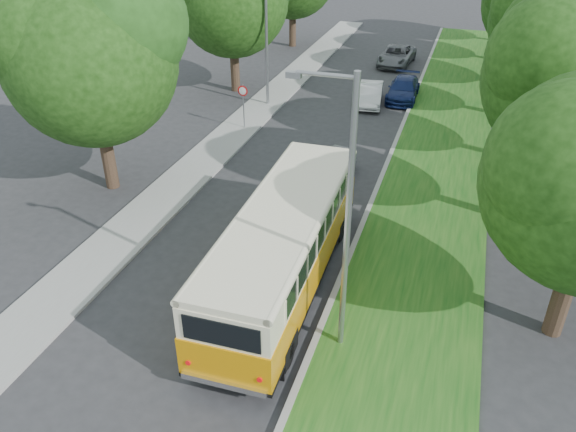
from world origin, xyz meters
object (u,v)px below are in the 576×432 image
(lamppost_far, at_px, (265,35))
(car_blue, at_px, (403,89))
(car_silver, at_px, (325,167))
(car_grey, at_px, (396,56))
(car_white, at_px, (371,94))
(vintage_bus, at_px, (284,248))
(lamppost_near, at_px, (345,214))

(lamppost_far, height_order, car_blue, lamppost_far)
(car_silver, bearing_deg, car_blue, 94.90)
(car_silver, relative_size, car_grey, 0.83)
(car_white, xyz_separation_m, car_grey, (0.17, 9.05, 0.03))
(vintage_bus, bearing_deg, lamppost_far, 110.92)
(vintage_bus, xyz_separation_m, car_blue, (1.05, 19.99, -0.88))
(lamppost_far, relative_size, car_white, 1.97)
(lamppost_near, relative_size, vintage_bus, 0.79)
(car_silver, height_order, car_blue, car_silver)
(lamppost_far, bearing_deg, vintage_bus, -68.09)
(car_white, distance_m, car_grey, 9.05)
(car_silver, bearing_deg, lamppost_far, 137.41)
(vintage_bus, relative_size, car_silver, 2.59)
(car_grey, bearing_deg, car_silver, -86.69)
(car_white, relative_size, car_blue, 0.88)
(vintage_bus, bearing_deg, car_grey, 90.07)
(car_white, bearing_deg, car_silver, -97.12)
(car_blue, relative_size, car_grey, 0.91)
(lamppost_near, distance_m, vintage_bus, 4.25)
(car_blue, bearing_deg, lamppost_far, -155.63)
(car_silver, xyz_separation_m, car_blue, (1.72, 12.22, -0.04))
(lamppost_near, height_order, car_silver, lamppost_near)
(car_white, bearing_deg, lamppost_near, -88.87)
(car_white, height_order, car_blue, same)
(lamppost_far, distance_m, car_blue, 9.14)
(lamppost_near, xyz_separation_m, car_silver, (-2.99, 9.90, -3.70))
(vintage_bus, bearing_deg, car_silver, 93.94)
(vintage_bus, relative_size, car_white, 2.67)
(car_blue, xyz_separation_m, car_grey, (-1.56, 7.51, 0.03))
(lamppost_near, bearing_deg, car_white, 98.30)
(lamppost_near, distance_m, lamppost_far, 20.53)
(lamppost_near, xyz_separation_m, vintage_bus, (-2.32, 2.13, -2.86))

